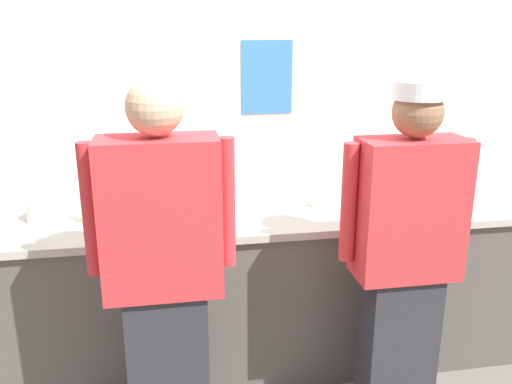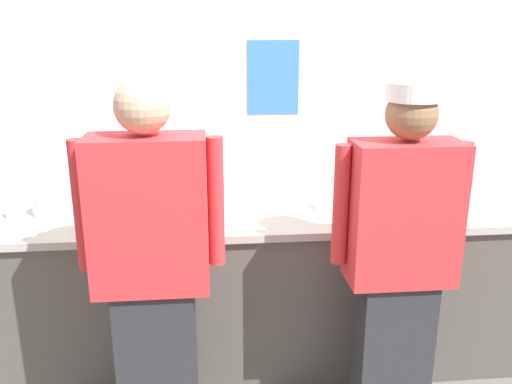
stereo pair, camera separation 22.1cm
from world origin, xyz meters
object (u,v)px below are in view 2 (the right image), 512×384
(mixing_bowl_steel, at_px, (437,201))
(sheet_tray, at_px, (176,213))
(ramekin_orange_sauce, at_px, (377,215))
(squeeze_bottle_primary, at_px, (91,201))
(ramekin_red_sauce, at_px, (322,204))
(chef_center, at_px, (399,260))
(chef_near_left, at_px, (152,269))
(plate_stack_front, at_px, (51,205))
(ramekin_yellow_sauce, at_px, (14,211))

(mixing_bowl_steel, relative_size, sheet_tray, 0.66)
(ramekin_orange_sauce, bearing_deg, squeeze_bottle_primary, 174.71)
(ramekin_red_sauce, bearing_deg, squeeze_bottle_primary, -177.04)
(chef_center, height_order, mixing_bowl_steel, chef_center)
(chef_center, relative_size, squeeze_bottle_primary, 8.17)
(chef_near_left, distance_m, ramekin_orange_sauce, 1.24)
(squeeze_bottle_primary, xyz_separation_m, ramekin_orange_sauce, (1.51, -0.14, -0.08))
(chef_center, bearing_deg, chef_near_left, -178.86)
(squeeze_bottle_primary, height_order, ramekin_orange_sauce, squeeze_bottle_primary)
(chef_center, height_order, plate_stack_front, chef_center)
(mixing_bowl_steel, relative_size, squeeze_bottle_primary, 1.59)
(chef_center, bearing_deg, ramekin_yellow_sauce, 159.84)
(chef_center, height_order, ramekin_yellow_sauce, chef_center)
(chef_center, relative_size, sheet_tray, 3.42)
(sheet_tray, xyz_separation_m, ramekin_yellow_sauce, (-0.87, 0.07, 0.01))
(plate_stack_front, bearing_deg, chef_near_left, -50.79)
(squeeze_bottle_primary, bearing_deg, ramekin_orange_sauce, -5.29)
(ramekin_red_sauce, bearing_deg, chef_near_left, -141.79)
(chef_near_left, height_order, sheet_tray, chef_near_left)
(chef_near_left, xyz_separation_m, ramekin_yellow_sauce, (-0.80, 0.72, 0.04))
(plate_stack_front, bearing_deg, ramekin_yellow_sauce, -172.22)
(mixing_bowl_steel, bearing_deg, ramekin_red_sauce, 170.73)
(chef_center, height_order, squeeze_bottle_primary, chef_center)
(squeeze_bottle_primary, bearing_deg, chef_center, -22.55)
(chef_near_left, xyz_separation_m, mixing_bowl_steel, (1.51, 0.59, 0.07))
(ramekin_red_sauce, xyz_separation_m, ramekin_yellow_sauce, (-1.68, 0.02, 0.00))
(plate_stack_front, distance_m, mixing_bowl_steel, 2.12)
(ramekin_orange_sauce, bearing_deg, mixing_bowl_steel, 15.29)
(ramekin_yellow_sauce, bearing_deg, ramekin_red_sauce, -0.75)
(chef_near_left, height_order, mixing_bowl_steel, chef_near_left)
(plate_stack_front, distance_m, ramekin_orange_sauce, 1.76)
(chef_near_left, height_order, chef_center, chef_near_left)
(chef_near_left, height_order, ramekin_orange_sauce, chef_near_left)
(chef_near_left, bearing_deg, mixing_bowl_steel, 21.37)
(sheet_tray, bearing_deg, plate_stack_front, 172.05)
(sheet_tray, height_order, ramekin_yellow_sauce, ramekin_yellow_sauce)
(mixing_bowl_steel, height_order, ramekin_orange_sauce, mixing_bowl_steel)
(plate_stack_front, xyz_separation_m, ramekin_orange_sauce, (1.75, -0.25, -0.03))
(sheet_tray, height_order, squeeze_bottle_primary, squeeze_bottle_primary)
(ramekin_orange_sauce, distance_m, ramekin_yellow_sauce, 1.95)
(chef_center, distance_m, mixing_bowl_steel, 0.71)
(chef_near_left, xyz_separation_m, plate_stack_front, (-0.61, 0.74, 0.06))
(squeeze_bottle_primary, xyz_separation_m, ramekin_yellow_sauce, (-0.43, 0.09, -0.07))
(plate_stack_front, xyz_separation_m, sheet_tray, (0.68, -0.09, -0.04))
(plate_stack_front, bearing_deg, ramekin_red_sauce, -1.84)
(mixing_bowl_steel, bearing_deg, ramekin_yellow_sauce, 176.91)
(ramekin_orange_sauce, relative_size, ramekin_red_sauce, 1.19)
(squeeze_bottle_primary, relative_size, ramekin_yellow_sauce, 2.08)
(ramekin_orange_sauce, bearing_deg, chef_near_left, -156.74)
(plate_stack_front, height_order, sheet_tray, plate_stack_front)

